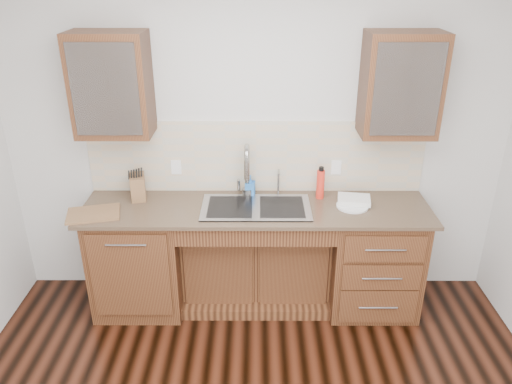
{
  "coord_description": "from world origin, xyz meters",
  "views": [
    {
      "loc": [
        0.01,
        -2.03,
        2.64
      ],
      "look_at": [
        0.0,
        1.4,
        1.05
      ],
      "focal_mm": 35.0,
      "sensor_mm": 36.0,
      "label": 1
    }
  ],
  "objects_px": {
    "water_bottle": "(320,184)",
    "plate": "(352,206)",
    "cutting_board": "(93,214)",
    "soap_bottle": "(250,185)",
    "knife_block": "(138,187)"
  },
  "relations": [
    {
      "from": "cutting_board",
      "to": "knife_block",
      "type": "bearing_deg",
      "value": 45.68
    },
    {
      "from": "soap_bottle",
      "to": "cutting_board",
      "type": "distance_m",
      "value": 1.23
    },
    {
      "from": "water_bottle",
      "to": "cutting_board",
      "type": "height_order",
      "value": "water_bottle"
    },
    {
      "from": "plate",
      "to": "cutting_board",
      "type": "height_order",
      "value": "cutting_board"
    },
    {
      "from": "plate",
      "to": "water_bottle",
      "type": "bearing_deg",
      "value": 145.14
    },
    {
      "from": "soap_bottle",
      "to": "knife_block",
      "type": "xyz_separation_m",
      "value": [
        -0.89,
        -0.07,
        0.02
      ]
    },
    {
      "from": "plate",
      "to": "knife_block",
      "type": "distance_m",
      "value": 1.7
    },
    {
      "from": "soap_bottle",
      "to": "water_bottle",
      "type": "relative_size",
      "value": 0.71
    },
    {
      "from": "water_bottle",
      "to": "plate",
      "type": "bearing_deg",
      "value": -34.86
    },
    {
      "from": "cutting_board",
      "to": "soap_bottle",
      "type": "bearing_deg",
      "value": 16.85
    },
    {
      "from": "water_bottle",
      "to": "plate",
      "type": "relative_size",
      "value": 0.95
    },
    {
      "from": "plate",
      "to": "cutting_board",
      "type": "relative_size",
      "value": 0.65
    },
    {
      "from": "plate",
      "to": "soap_bottle",
      "type": "bearing_deg",
      "value": 164.68
    },
    {
      "from": "soap_bottle",
      "to": "plate",
      "type": "relative_size",
      "value": 0.68
    },
    {
      "from": "knife_block",
      "to": "cutting_board",
      "type": "height_order",
      "value": "knife_block"
    }
  ]
}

